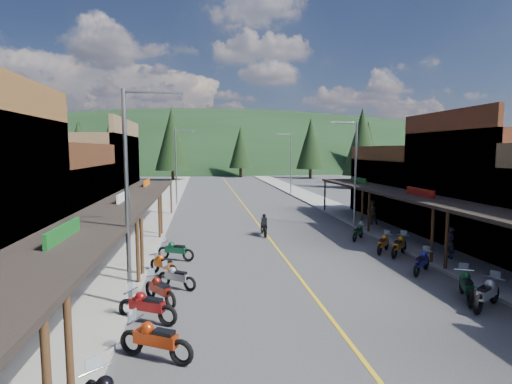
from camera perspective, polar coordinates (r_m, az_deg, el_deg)
name	(u,v)px	position (r m, az deg, el deg)	size (l,w,h in m)	color
ground	(285,258)	(22.03, 4.12, -9.43)	(220.00, 220.00, 0.00)	#38383A
centerline	(245,207)	(41.43, -1.57, -2.12)	(0.15, 90.00, 0.01)	gold
sidewalk_west	(159,208)	(41.41, -13.63, -2.19)	(3.40, 94.00, 0.15)	gray
sidewalk_east	(326,205)	(43.22, 9.98, -1.78)	(3.40, 94.00, 0.15)	gray
shop_west_2	(26,213)	(24.57, -30.06, -2.58)	(10.90, 9.00, 6.20)	#3F2111
shop_west_3	(79,181)	(33.50, -23.99, 1.49)	(10.90, 10.20, 8.20)	brown
shop_east_2	(496,188)	(29.01, 31.12, 0.52)	(10.90, 9.00, 8.20)	#562B19
shop_east_3	(414,189)	(37.01, 21.68, 0.43)	(10.90, 10.20, 6.20)	#4C2D16
streetlight_0	(131,189)	(15.06, -17.46, 0.41)	(2.16, 0.18, 8.00)	gray
streetlight_1	(177,163)	(42.88, -11.18, 4.02)	(2.16, 0.18, 8.00)	gray
streetlight_2	(354,169)	(30.97, 13.80, 3.25)	(2.16, 0.18, 8.00)	gray
streetlight_3	(290,161)	(52.05, 4.88, 4.44)	(2.16, 0.18, 8.00)	gray
ridge_hill	(213,165)	(155.95, -6.13, 3.81)	(310.00, 140.00, 60.00)	black
pine_0	(15,147)	(90.11, -31.17, 5.54)	(5.04, 5.04, 11.00)	black
pine_1	(111,144)	(92.88, -20.06, 6.49)	(5.88, 5.88, 12.50)	black
pine_2	(172,139)	(79.00, -11.90, 7.42)	(6.72, 6.72, 14.00)	black
pine_3	(241,147)	(87.19, -2.22, 6.41)	(5.04, 5.04, 11.00)	black
pine_4	(311,143)	(83.84, 7.81, 6.89)	(5.88, 5.88, 12.50)	black
pine_5	(362,141)	(100.43, 14.85, 7.02)	(6.72, 6.72, 14.00)	black
pine_6	(426,147)	(98.63, 23.12, 5.89)	(5.04, 5.04, 11.00)	black
pine_7	(80,144)	(100.65, -23.81, 6.28)	(5.88, 5.88, 12.50)	black
pine_8	(79,149)	(63.27, -24.01, 5.60)	(4.48, 4.48, 10.00)	black
pine_9	(368,147)	(71.65, 15.71, 6.20)	(4.93, 4.93, 10.80)	black
pine_10	(121,145)	(72.08, -18.74, 6.42)	(5.38, 5.38, 11.60)	black
pine_11	(362,141)	(63.65, 14.92, 7.00)	(5.82, 5.82, 12.40)	black
bike_west_3	(156,338)	(12.14, -14.15, -19.56)	(0.76, 2.29, 1.31)	#A62E0B
bike_west_4	(147,305)	(14.52, -15.29, -15.26)	(0.75, 2.24, 1.28)	maroon
bike_west_5	(160,288)	(16.11, -13.57, -13.24)	(0.69, 2.08, 1.19)	maroon
bike_west_6	(177,276)	(17.58, -11.27, -11.68)	(0.64, 1.92, 1.10)	gray
bike_west_7	(163,264)	(19.38, -13.08, -9.93)	(0.68, 2.05, 1.17)	#C94D0E
bike_west_8	(176,249)	(21.87, -11.41, -8.04)	(0.69, 2.08, 1.19)	#0E492B
bike_east_4	(487,292)	(17.40, 30.11, -12.29)	(0.74, 2.22, 1.27)	#ABAAB0
bike_east_5	(466,285)	(17.99, 27.85, -11.61)	(0.73, 2.19, 1.25)	#0B3919
bike_east_6	(422,261)	(20.83, 22.60, -9.12)	(0.68, 2.05, 1.17)	navy
bike_east_7	(399,244)	(23.72, 19.78, -7.07)	(0.74, 2.23, 1.27)	#A8670C
bike_east_8	(383,242)	(24.16, 17.73, -6.88)	(0.68, 2.05, 1.17)	#BE5B0D
bike_east_9	(358,232)	(27.02, 14.37, -5.51)	(0.64, 1.93, 1.10)	#0B3816
rider_on_bike	(264,227)	(27.51, 1.12, -4.97)	(0.68, 2.03, 1.55)	black
pedestrian_east_a	(451,243)	(23.60, 26.05, -6.51)	(0.61, 0.40, 1.68)	#231D2C
pedestrian_east_b	(372,212)	(32.05, 16.25, -2.78)	(0.92, 0.53, 1.89)	brown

